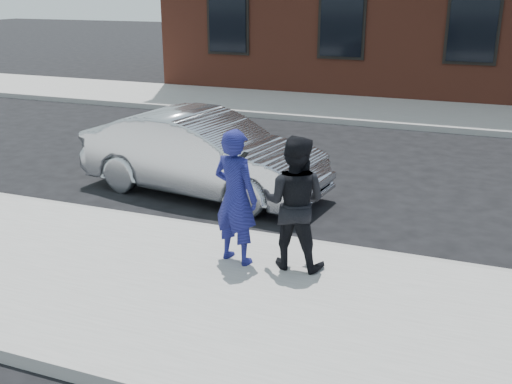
% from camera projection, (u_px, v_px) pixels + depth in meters
% --- Properties ---
extents(ground, '(100.00, 100.00, 0.00)m').
position_uv_depth(ground, '(387.00, 326.00, 6.33)').
color(ground, black).
rests_on(ground, ground).
extents(near_sidewalk, '(50.00, 3.50, 0.15)m').
position_uv_depth(near_sidewalk, '(383.00, 332.00, 6.09)').
color(near_sidewalk, gray).
rests_on(near_sidewalk, ground).
extents(near_curb, '(50.00, 0.10, 0.15)m').
position_uv_depth(near_curb, '(407.00, 261.00, 7.68)').
color(near_curb, '#999691').
rests_on(near_curb, ground).
extents(far_sidewalk, '(50.00, 3.50, 0.15)m').
position_uv_depth(far_sidewalk, '(457.00, 116.00, 16.23)').
color(far_sidewalk, gray).
rests_on(far_sidewalk, ground).
extents(far_curb, '(50.00, 0.10, 0.15)m').
position_uv_depth(far_curb, '(452.00, 130.00, 14.64)').
color(far_curb, '#999691').
rests_on(far_curb, ground).
extents(silver_sedan, '(4.44, 2.03, 1.41)m').
position_uv_depth(silver_sedan, '(203.00, 154.00, 10.19)').
color(silver_sedan, '#B7BABF').
rests_on(silver_sedan, ground).
extents(man_hoodie, '(0.70, 0.57, 1.69)m').
position_uv_depth(man_hoodie, '(236.00, 197.00, 7.24)').
color(man_hoodie, navy).
rests_on(man_hoodie, near_sidewalk).
extents(man_peacoat, '(0.81, 0.64, 1.64)m').
position_uv_depth(man_peacoat, '(294.00, 203.00, 7.12)').
color(man_peacoat, black).
rests_on(man_peacoat, near_sidewalk).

